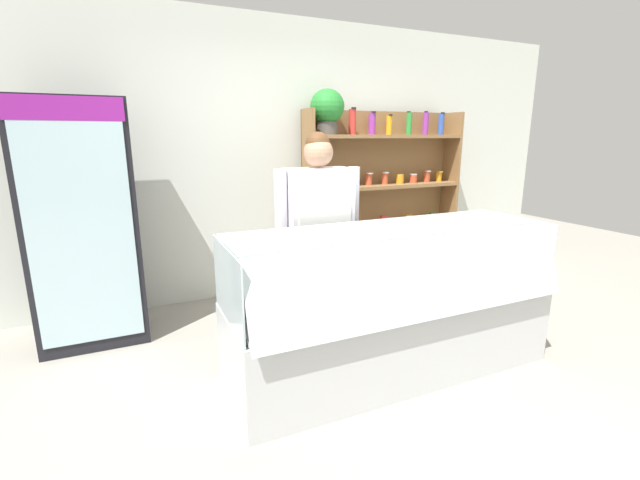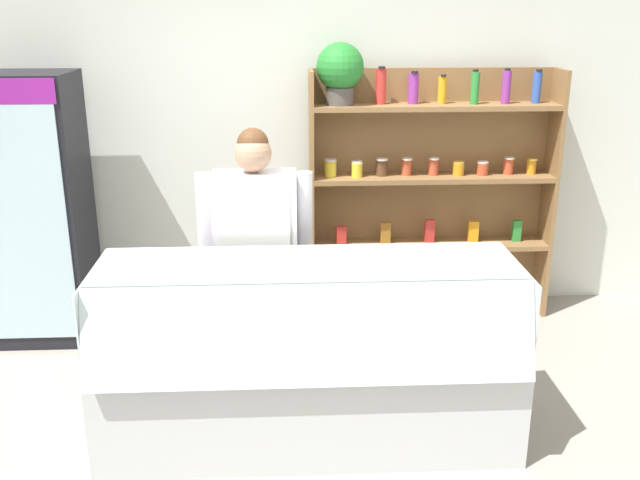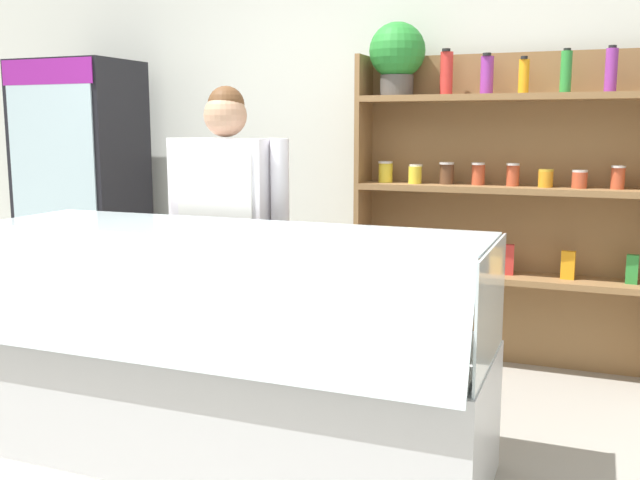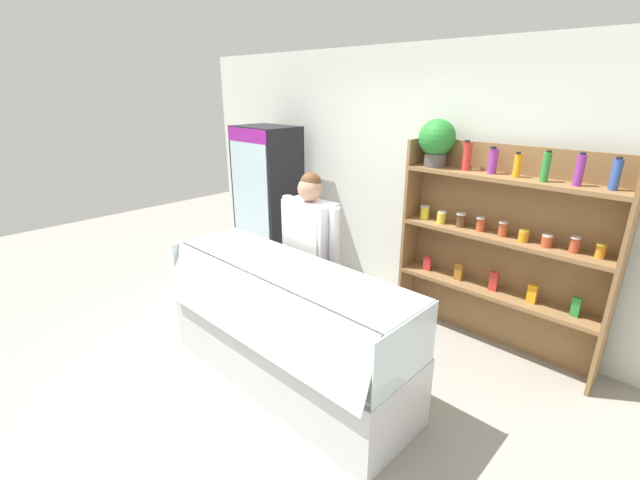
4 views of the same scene
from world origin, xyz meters
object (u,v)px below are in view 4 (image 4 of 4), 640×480
Objects in this scene: deli_display_case at (287,347)px; shop_clerk at (310,246)px; shelving_unit at (489,223)px; drinks_fridge at (268,201)px.

deli_display_case is 0.90m from shop_clerk.
shelving_unit is at bearing 63.33° from deli_display_case.
shelving_unit is 0.92× the size of deli_display_case.
shelving_unit is at bearing 5.86° from drinks_fridge.
drinks_fridge is 0.92× the size of shelving_unit.
deli_display_case is at bearing -63.11° from shop_clerk.
shelving_unit is 1.25× the size of shop_clerk.
drinks_fridge is at bearing -174.14° from shelving_unit.
shelving_unit is 1.59m from shop_clerk.
shelving_unit reaches higher than deli_display_case.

